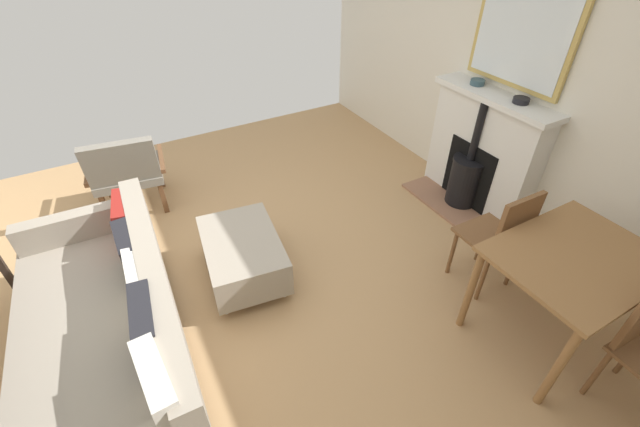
# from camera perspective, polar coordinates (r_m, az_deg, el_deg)

# --- Properties ---
(ground_plane) EXTENTS (5.34, 5.24, 0.01)m
(ground_plane) POSITION_cam_1_polar(r_m,az_deg,el_deg) (3.45, -12.07, -8.69)
(ground_plane) COLOR tan
(wall_left) EXTENTS (0.12, 5.24, 2.65)m
(wall_left) POSITION_cam_1_polar(r_m,az_deg,el_deg) (4.12, 24.47, 18.80)
(wall_left) COLOR beige
(wall_left) RESTS_ON ground
(fireplace) EXTENTS (0.58, 1.19, 1.11)m
(fireplace) POSITION_cam_1_polar(r_m,az_deg,el_deg) (4.18, 21.26, 7.35)
(fireplace) COLOR #93664C
(fireplace) RESTS_ON ground
(mirror_over_mantel) EXTENTS (0.04, 0.92, 0.80)m
(mirror_over_mantel) POSITION_cam_1_polar(r_m,az_deg,el_deg) (3.90, 26.34, 21.30)
(mirror_over_mantel) COLOR tan
(mantel_bowl_near) EXTENTS (0.13, 0.13, 0.05)m
(mantel_bowl_near) POSITION_cam_1_polar(r_m,az_deg,el_deg) (4.10, 21.10, 16.75)
(mantel_bowl_near) COLOR #334C56
(mantel_bowl_near) RESTS_ON fireplace
(mantel_bowl_far) EXTENTS (0.13, 0.13, 0.05)m
(mantel_bowl_far) POSITION_cam_1_polar(r_m,az_deg,el_deg) (3.83, 26.22, 14.00)
(mantel_bowl_far) COLOR black
(mantel_bowl_far) RESTS_ON fireplace
(sofa) EXTENTS (1.01, 2.01, 0.81)m
(sofa) POSITION_cam_1_polar(r_m,az_deg,el_deg) (2.91, -26.98, -14.09)
(sofa) COLOR #B2B2B7
(sofa) RESTS_ON ground
(ottoman) EXTENTS (0.67, 0.89, 0.38)m
(ottoman) POSITION_cam_1_polar(r_m,az_deg,el_deg) (3.28, -10.70, -5.55)
(ottoman) COLOR #B2B2B7
(ottoman) RESTS_ON ground
(armchair_accent) EXTENTS (0.75, 0.67, 0.82)m
(armchair_accent) POSITION_cam_1_polar(r_m,az_deg,el_deg) (4.20, -25.41, 5.52)
(armchair_accent) COLOR brown
(armchair_accent) RESTS_ON ground
(dining_table) EXTENTS (0.98, 0.76, 0.75)m
(dining_table) POSITION_cam_1_polar(r_m,az_deg,el_deg) (2.98, 31.76, -6.50)
(dining_table) COLOR olive
(dining_table) RESTS_ON ground
(dining_chair_near_fireplace) EXTENTS (0.41, 0.41, 0.90)m
(dining_chair_near_fireplace) POSITION_cam_1_polar(r_m,az_deg,el_deg) (3.22, 23.96, -2.66)
(dining_chair_near_fireplace) COLOR brown
(dining_chair_near_fireplace) RESTS_ON ground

